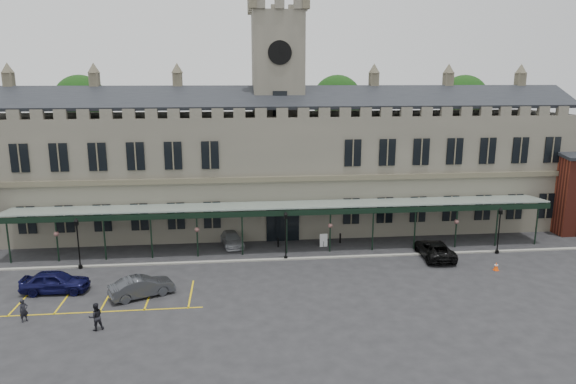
{
  "coord_description": "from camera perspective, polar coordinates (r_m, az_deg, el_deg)",
  "views": [
    {
      "loc": [
        -4.57,
        -37.05,
        15.72
      ],
      "look_at": [
        0.0,
        6.0,
        6.0
      ],
      "focal_mm": 32.0,
      "sensor_mm": 36.0,
      "label": 1
    }
  ],
  "objects": [
    {
      "name": "person_b",
      "position": [
        35.54,
        -20.57,
        -12.84
      ],
      "size": [
        1.1,
        1.0,
        1.82
      ],
      "primitive_type": "imported",
      "rotation": [
        0.0,
        0.0,
        3.59
      ],
      "color": "black",
      "rests_on": "ground"
    },
    {
      "name": "lamp_post_mid",
      "position": [
        44.82,
        -0.25,
        -4.37
      ],
      "size": [
        0.42,
        0.42,
        4.39
      ],
      "color": "black",
      "rests_on": "ground"
    },
    {
      "name": "sign_board",
      "position": [
        48.83,
        3.97,
        -5.39
      ],
      "size": [
        0.74,
        0.08,
        1.26
      ],
      "rotation": [
        0.0,
        0.0,
        0.03
      ],
      "color": "black",
      "rests_on": "ground"
    },
    {
      "name": "bollard_left",
      "position": [
        48.7,
        -1.11,
        -5.63
      ],
      "size": [
        0.16,
        0.16,
        0.88
      ],
      "primitive_type": "cylinder",
      "color": "black",
      "rests_on": "ground"
    },
    {
      "name": "station_building",
      "position": [
        53.95,
        -1.11,
        2.78
      ],
      "size": [
        60.0,
        10.36,
        17.3
      ],
      "color": "#5D594D",
      "rests_on": "ground"
    },
    {
      "name": "lamp_post_right",
      "position": [
        50.1,
        22.42,
        -3.53
      ],
      "size": [
        0.41,
        0.41,
        4.36
      ],
      "color": "black",
      "rests_on": "ground"
    },
    {
      "name": "traffic_cone",
      "position": [
        46.43,
        22.12,
        -7.66
      ],
      "size": [
        0.44,
        0.44,
        0.7
      ],
      "rotation": [
        0.0,
        0.0,
        -0.07
      ],
      "color": "#FF4708",
      "rests_on": "ground"
    },
    {
      "name": "tree_behind_right",
      "position": [
        68.37,
        18.92,
        9.55
      ],
      "size": [
        6.0,
        6.0,
        16.0
      ],
      "color": "#332314",
      "rests_on": "ground"
    },
    {
      "name": "tree_behind_left",
      "position": [
        64.51,
        -22.02,
        9.17
      ],
      "size": [
        6.0,
        6.0,
        16.0
      ],
      "color": "#332314",
      "rests_on": "ground"
    },
    {
      "name": "canopy",
      "position": [
        46.68,
        -0.19,
        -3.92
      ],
      "size": [
        50.0,
        4.1,
        4.3
      ],
      "color": "#8C9E93",
      "rests_on": "ground"
    },
    {
      "name": "kerb",
      "position": [
        45.57,
        0.07,
        -7.45
      ],
      "size": [
        60.0,
        0.4,
        0.12
      ],
      "primitive_type": "cube",
      "color": "gray",
      "rests_on": "ground"
    },
    {
      "name": "car_left_b",
      "position": [
        39.55,
        -15.93,
        -10.08
      ],
      "size": [
        4.86,
        3.42,
        1.52
      ],
      "primitive_type": "imported",
      "rotation": [
        0.0,
        0.0,
        2.01
      ],
      "color": "#323439",
      "rests_on": "ground"
    },
    {
      "name": "bollard_right",
      "position": [
        50.11,
        5.82,
        -5.13
      ],
      "size": [
        0.17,
        0.17,
        0.95
      ],
      "primitive_type": "cylinder",
      "color": "black",
      "rests_on": "ground"
    },
    {
      "name": "car_taxi",
      "position": [
        49.41,
        -6.29,
        -5.2
      ],
      "size": [
        2.63,
        4.65,
        1.27
      ],
      "primitive_type": "imported",
      "rotation": [
        0.0,
        0.0,
        0.2
      ],
      "color": "#9D9FA4",
      "rests_on": "ground"
    },
    {
      "name": "ground",
      "position": [
        40.5,
        0.91,
        -10.18
      ],
      "size": [
        140.0,
        140.0,
        0.0
      ],
      "primitive_type": "plane",
      "color": "black"
    },
    {
      "name": "parking_markings",
      "position": [
        39.99,
        -19.56,
        -11.26
      ],
      "size": [
        16.0,
        6.0,
        0.01
      ],
      "primitive_type": null,
      "color": "gold",
      "rests_on": "ground"
    },
    {
      "name": "clock_tower",
      "position": [
        53.3,
        -1.15,
        9.85
      ],
      "size": [
        5.6,
        5.6,
        24.8
      ],
      "color": "#5D594D",
      "rests_on": "ground"
    },
    {
      "name": "car_van",
      "position": [
        47.7,
        15.99,
        -6.13
      ],
      "size": [
        2.86,
        5.61,
        1.52
      ],
      "primitive_type": "imported",
      "rotation": [
        0.0,
        0.0,
        3.08
      ],
      "color": "black",
      "rests_on": "ground"
    },
    {
      "name": "car_left_a",
      "position": [
        42.47,
        -24.45,
        -9.06
      ],
      "size": [
        4.95,
        2.12,
        1.67
      ],
      "primitive_type": "imported",
      "rotation": [
        0.0,
        0.0,
        1.54
      ],
      "color": "#0C0D36",
      "rests_on": "ground"
    },
    {
      "name": "tree_behind_mid",
      "position": [
        63.37,
        5.47,
        9.97
      ],
      "size": [
        6.0,
        6.0,
        16.0
      ],
      "color": "#332314",
      "rests_on": "ground"
    },
    {
      "name": "lamp_post_left",
      "position": [
        46.14,
        -22.32,
        -4.82
      ],
      "size": [
        0.42,
        0.42,
        4.42
      ],
      "color": "black",
      "rests_on": "ground"
    },
    {
      "name": "person_a",
      "position": [
        38.58,
        -27.31,
        -11.62
      ],
      "size": [
        0.66,
        0.67,
        1.57
      ],
      "primitive_type": "imported",
      "rotation": [
        0.0,
        0.0,
        0.84
      ],
      "color": "black",
      "rests_on": "ground"
    }
  ]
}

